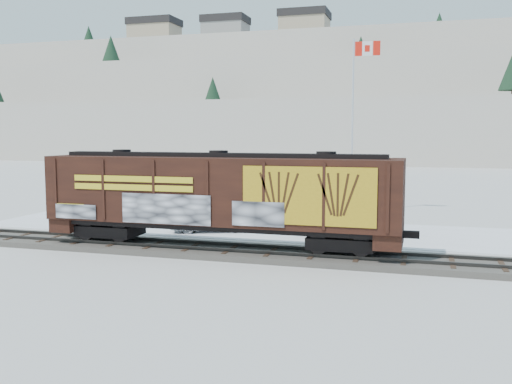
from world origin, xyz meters
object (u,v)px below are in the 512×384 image
(car_silver, at_px, (209,218))
(car_dark, at_px, (350,222))
(flagpole, at_px, (353,149))
(car_white, at_px, (339,218))
(hopper_railcar, at_px, (219,194))

(car_silver, relative_size, car_dark, 0.86)
(flagpole, height_order, car_white, flagpole)
(hopper_railcar, xyz_separation_m, car_white, (4.63, 7.99, -2.11))
(car_white, distance_m, car_dark, 1.67)
(hopper_railcar, distance_m, car_dark, 8.80)
(flagpole, bearing_deg, car_dark, -83.88)
(car_silver, xyz_separation_m, car_white, (7.30, 2.46, -0.00))
(flagpole, xyz_separation_m, car_dark, (0.99, -9.25, -3.86))
(flagpole, relative_size, car_silver, 2.76)
(car_silver, relative_size, car_white, 0.97)
(car_white, height_order, car_dark, car_white)
(hopper_railcar, xyz_separation_m, car_dark, (5.48, 6.55, -2.11))
(car_silver, bearing_deg, car_dark, -105.82)
(hopper_railcar, relative_size, flagpole, 1.39)
(hopper_railcar, height_order, flagpole, flagpole)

